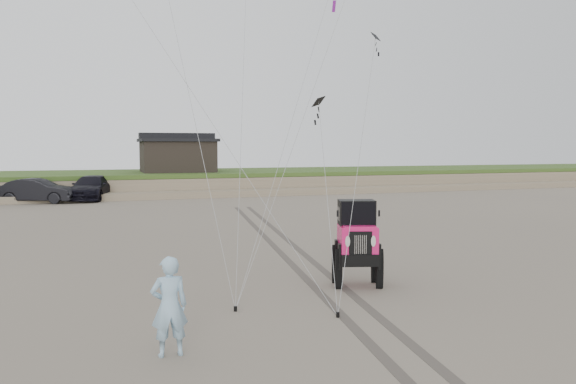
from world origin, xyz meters
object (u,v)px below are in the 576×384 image
object	(u,v)px
truck_b	(37,191)
man	(169,306)
cabin	(177,154)
truck_c	(92,188)
jeep	(357,252)

from	to	relation	value
truck_b	man	bearing A→B (deg)	-152.85
man	truck_b	bearing A→B (deg)	-82.75
cabin	truck_c	distance (m)	9.19
truck_c	jeep	world-z (taller)	jeep
truck_b	truck_c	xyz separation A→B (m)	(3.55, 1.39, 0.03)
truck_c	man	world-z (taller)	man
truck_b	truck_c	world-z (taller)	truck_c
truck_b	man	size ratio (longest dim) A/B	2.74
truck_c	cabin	bearing A→B (deg)	54.06
cabin	jeep	world-z (taller)	cabin
truck_b	truck_c	bearing A→B (deg)	-50.22
truck_c	man	xyz separation A→B (m)	(1.39, -33.30, 0.06)
jeep	truck_b	bearing A→B (deg)	127.21
truck_c	jeep	distance (m)	30.52
truck_b	man	xyz separation A→B (m)	(4.94, -31.91, 0.09)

